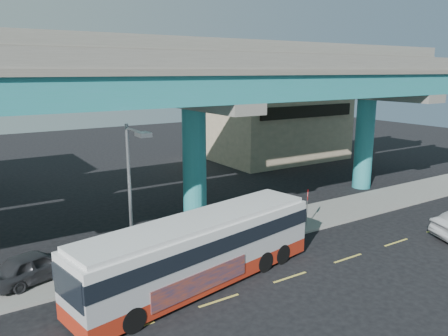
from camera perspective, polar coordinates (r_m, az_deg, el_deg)
ground at (r=21.87m, az=8.09°, el=-13.66°), size 120.00×120.00×0.00m
sidewalk at (r=25.87m, az=0.04°, el=-9.08°), size 70.00×4.00×0.15m
lane_markings at (r=21.67m, az=8.62°, el=-13.92°), size 58.00×0.12×0.01m
viaduct at (r=27.15m, az=-4.16°, el=11.53°), size 52.00×12.40×11.70m
building_beige at (r=49.19m, az=6.71°, el=5.37°), size 14.00×10.23×7.00m
transit_bus at (r=20.18m, az=-3.14°, el=-10.42°), size 12.67×4.92×3.18m
parked_car at (r=22.36m, az=-23.41°, el=-11.62°), size 3.94×5.03×1.40m
street_lamp at (r=20.00m, az=-11.75°, el=-1.53°), size 0.50×2.36×7.15m
stop_sign at (r=27.40m, az=10.85°, el=-4.14°), size 0.53×0.52×2.38m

